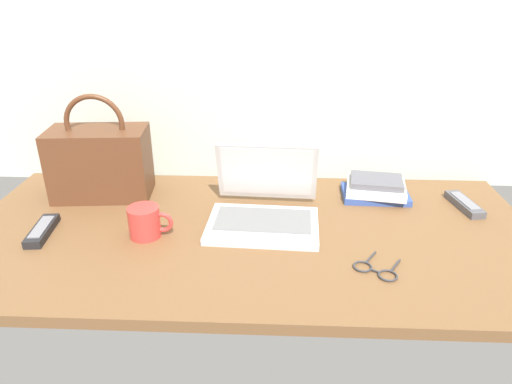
# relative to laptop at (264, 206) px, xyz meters

# --- Properties ---
(desk) EXTENTS (1.60, 0.76, 0.03)m
(desk) POSITION_rel_laptop_xyz_m (-0.04, -0.06, -0.06)
(desk) COLOR brown
(desk) RESTS_ON ground
(laptop) EXTENTS (0.32, 0.30, 0.21)m
(laptop) POSITION_rel_laptop_xyz_m (0.00, 0.00, 0.00)
(laptop) COLOR silver
(laptop) RESTS_ON desk
(coffee_mug) EXTENTS (0.12, 0.09, 0.09)m
(coffee_mug) POSITION_rel_laptop_xyz_m (-0.32, -0.10, -0.00)
(coffee_mug) COLOR red
(coffee_mug) RESTS_ON desk
(remote_control_near) EXTENTS (0.07, 0.17, 0.02)m
(remote_control_near) POSITION_rel_laptop_xyz_m (0.61, 0.11, -0.03)
(remote_control_near) COLOR #4C4C51
(remote_control_near) RESTS_ON desk
(remote_control_far) EXTENTS (0.06, 0.16, 0.02)m
(remote_control_far) POSITION_rel_laptop_xyz_m (-0.61, -0.11, -0.03)
(remote_control_far) COLOR black
(remote_control_far) RESTS_ON desk
(eyeglasses) EXTENTS (0.13, 0.14, 0.01)m
(eyeglasses) POSITION_rel_laptop_xyz_m (0.28, -0.25, -0.04)
(eyeglasses) COLOR #333338
(eyeglasses) RESTS_ON desk
(handbag) EXTENTS (0.31, 0.18, 0.33)m
(handbag) POSITION_rel_laptop_xyz_m (-0.52, 0.15, 0.07)
(handbag) COLOR #59331E
(handbag) RESTS_ON desk
(book_stack) EXTENTS (0.21, 0.18, 0.06)m
(book_stack) POSITION_rel_laptop_xyz_m (0.35, 0.17, -0.02)
(book_stack) COLOR #334C99
(book_stack) RESTS_ON desk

